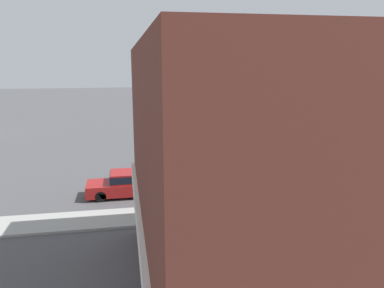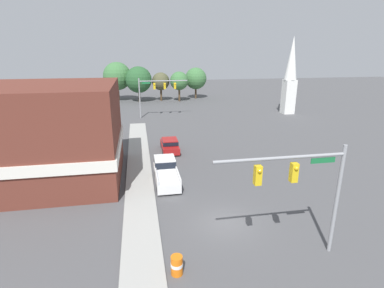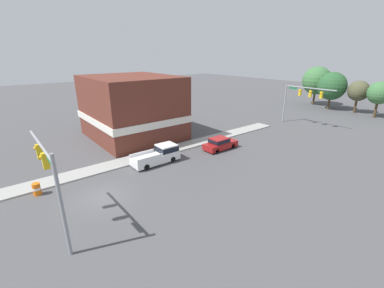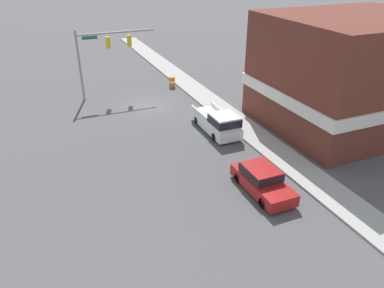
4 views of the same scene
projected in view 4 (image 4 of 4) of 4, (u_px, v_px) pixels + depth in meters
ground_plane at (149, 106)px, 34.68m from camera, size 200.00×200.00×0.00m
sidewalk_curb at (205, 97)px, 36.63m from camera, size 2.40×60.00×0.14m
near_signal_assembly at (103, 48)px, 34.69m from camera, size 7.35×0.49×6.59m
car_lead at (262, 180)px, 22.06m from camera, size 1.87×4.56×1.52m
pickup_truck_parked at (219, 122)px, 29.09m from camera, size 1.96×5.36×1.88m
construction_barrel at (172, 82)px, 39.28m from camera, size 0.65×0.65×1.09m
corner_brick_building at (352, 73)px, 29.51m from camera, size 13.32×11.44×8.62m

